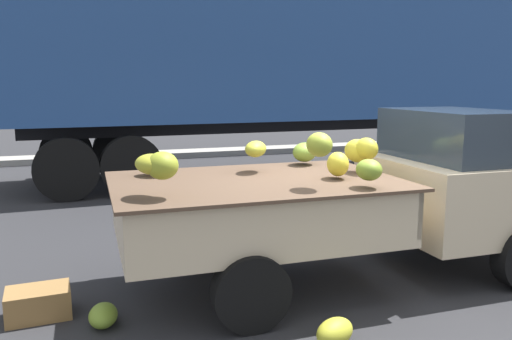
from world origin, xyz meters
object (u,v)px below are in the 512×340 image
at_px(fallen_banana_bunch_near_tailgate, 103,315).
at_px(fallen_banana_bunch_by_wheel, 335,332).
at_px(pickup_truck, 422,188).
at_px(semi_trailer, 289,57).
at_px(produce_crate, 39,303).

height_order(fallen_banana_bunch_near_tailgate, fallen_banana_bunch_by_wheel, fallen_banana_bunch_by_wheel).
height_order(pickup_truck, fallen_banana_bunch_by_wheel, pickup_truck).
relative_size(fallen_banana_bunch_near_tailgate, fallen_banana_bunch_by_wheel, 0.97).
distance_m(pickup_truck, fallen_banana_bunch_near_tailgate, 3.40).
distance_m(semi_trailer, produce_crate, 7.97).
bearing_deg(produce_crate, pickup_truck, -0.47).
relative_size(pickup_truck, semi_trailer, 0.39).
relative_size(semi_trailer, fallen_banana_bunch_near_tailgate, 35.31).
relative_size(pickup_truck, produce_crate, 9.05).
height_order(pickup_truck, fallen_banana_bunch_near_tailgate, pickup_truck).
xyz_separation_m(pickup_truck, fallen_banana_bunch_by_wheel, (-1.63, -1.21, -0.78)).
height_order(fallen_banana_bunch_by_wheel, produce_crate, produce_crate).
relative_size(fallen_banana_bunch_by_wheel, produce_crate, 0.68).
relative_size(semi_trailer, produce_crate, 23.19).
bearing_deg(fallen_banana_bunch_near_tailgate, produce_crate, 145.96).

